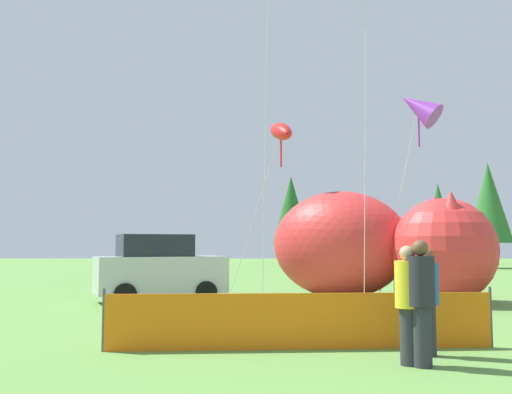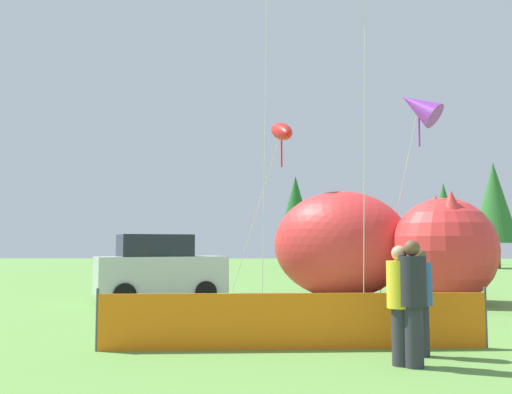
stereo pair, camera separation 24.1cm
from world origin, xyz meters
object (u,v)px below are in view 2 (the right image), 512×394
Objects in this scene: spectator_in_black_shirt at (400,300)px; spectator_in_red_shirt at (421,297)px; parked_car at (159,269)px; inflatable_cat at (372,249)px; spectator_in_yellow_shirt at (413,297)px; kite_purple_delta at (418,107)px; folding_chair at (399,291)px; kite_red_lizard at (281,132)px.

spectator_in_red_shirt is at bearing 55.81° from spectator_in_black_shirt.
parked_car is 6.91m from inflatable_cat.
spectator_in_black_shirt is (-1.33, -10.15, -0.69)m from inflatable_cat.
spectator_in_yellow_shirt is at bearing -68.11° from inflatable_cat.
kite_purple_delta reaches higher than spectator_in_red_shirt.
spectator_in_black_shirt is 0.21m from spectator_in_yellow_shirt.
spectator_in_black_shirt is (5.50, -9.26, -0.07)m from parked_car.
inflatable_cat reaches higher than folding_chair.
parked_car is at bearing 125.02° from spectator_in_red_shirt.
kite_purple_delta is (1.37, 2.87, 5.65)m from folding_chair.
parked_car is 10.43m from spectator_in_red_shirt.
inflatable_cat is 4.37× the size of spectator_in_red_shirt.
kite_red_lizard is (-3.01, 5.00, 5.29)m from folding_chair.
inflatable_cat is (6.82, 0.89, 0.62)m from parked_car.
kite_purple_delta reaches higher than kite_red_lizard.
parked_car is 10.96m from spectator_in_yellow_shirt.
inflatable_cat is 10.26m from spectator_in_black_shirt.
spectator_in_black_shirt is at bearing -82.95° from parked_car.
kite_red_lizard is at bearing 97.87° from spectator_in_black_shirt.
kite_purple_delta is at bearing -25.97° from kite_red_lizard.
inflatable_cat reaches higher than spectator_in_black_shirt.
spectator_in_red_shirt is 12.13m from kite_red_lizard.
spectator_in_yellow_shirt is 12.82m from kite_red_lizard.
inflatable_cat is at bearing -16.19° from parked_car.
spectator_in_red_shirt is at bearing -104.63° from kite_purple_delta.
spectator_in_yellow_shirt is (0.16, -0.13, 0.05)m from spectator_in_black_shirt.
spectator_in_yellow_shirt is 0.27× the size of kite_purple_delta.
kite_red_lizard reaches higher than spectator_in_red_shirt.
kite_red_lizard is 0.94× the size of kite_purple_delta.
parked_car is at bearing 120.69° from spectator_in_black_shirt.
parked_car is at bearing 168.83° from folding_chair.
spectator_in_black_shirt is at bearing -69.10° from inflatable_cat.
folding_chair is 6.48m from kite_purple_delta.
kite_red_lizard reaches higher than spectator_in_yellow_shirt.
kite_red_lizard is at bearing 7.47° from parked_car.
folding_chair is at bearing 77.97° from spectator_in_black_shirt.
kite_red_lizard is (-1.77, 11.74, 4.84)m from spectator_in_yellow_shirt.
folding_chair is at bearing -44.67° from parked_car.
kite_red_lizard is at bearing 154.03° from kite_purple_delta.
kite_purple_delta reaches higher than folding_chair.
spectator_in_black_shirt reaches higher than folding_chair.
spectator_in_black_shirt is 12.69m from kite_red_lizard.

